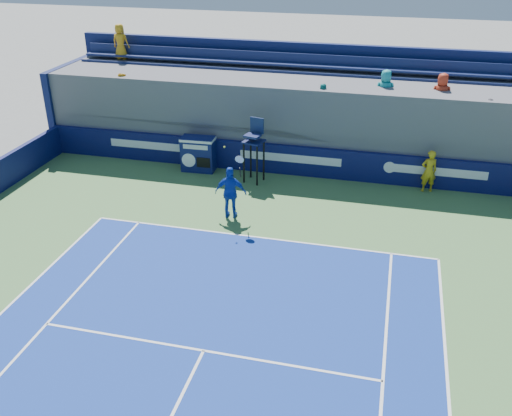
% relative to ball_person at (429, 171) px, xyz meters
% --- Properties ---
extents(ball_person, '(0.67, 0.54, 1.61)m').
position_rel_ball_person_xyz_m(ball_person, '(0.00, 0.00, 0.00)').
color(ball_person, gold).
rests_on(ball_person, apron).
extents(back_hoarding, '(20.40, 0.21, 1.20)m').
position_rel_ball_person_xyz_m(back_hoarding, '(-5.21, 0.35, -0.21)').
color(back_hoarding, '#0C0F44').
rests_on(back_hoarding, ground).
extents(match_clock, '(1.35, 0.78, 1.40)m').
position_rel_ball_person_xyz_m(match_clock, '(-8.83, -0.14, -0.07)').
color(match_clock, '#0F164D').
rests_on(match_clock, ground).
extents(umpire_chair, '(0.84, 0.84, 2.48)m').
position_rel_ball_person_xyz_m(umpire_chair, '(-6.42, -0.64, 0.71)').
color(umpire_chair, black).
rests_on(umpire_chair, ground).
extents(tennis_player, '(1.09, 0.54, 2.57)m').
position_rel_ball_person_xyz_m(tennis_player, '(-6.45, -3.71, 0.10)').
color(tennis_player, '#153AAB').
rests_on(tennis_player, apron).
extents(stadium_seating, '(21.00, 4.05, 4.95)m').
position_rel_ball_person_xyz_m(stadium_seating, '(-5.22, 2.39, 1.03)').
color(stadium_seating, '#56565B').
rests_on(stadium_seating, ground).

